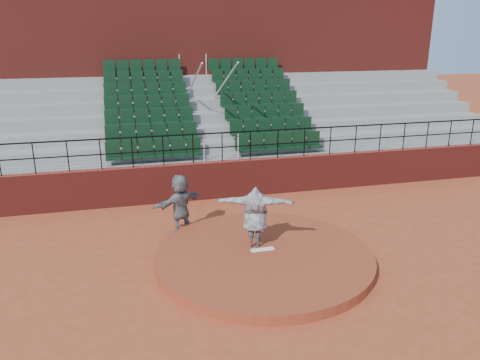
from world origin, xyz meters
name	(u,v)px	position (x,y,z in m)	size (l,w,h in m)	color
ground	(264,261)	(0.00, 0.00, 0.00)	(90.00, 90.00, 0.00)	#9A3F22
pitchers_mound	(264,257)	(0.00, 0.00, 0.12)	(5.50, 5.50, 0.25)	brown
pitching_rubber	(262,249)	(0.00, 0.15, 0.27)	(0.60, 0.15, 0.03)	white
boundary_wall	(223,179)	(0.00, 5.00, 0.65)	(24.00, 0.30, 1.30)	maroon
wall_railing	(222,141)	(0.00, 5.00, 2.03)	(24.04, 0.05, 1.03)	black
seating_deck	(204,135)	(0.00, 8.65, 1.44)	(24.00, 5.97, 4.63)	gray
press_box_facade	(189,75)	(0.00, 12.60, 3.55)	(24.00, 3.00, 7.10)	maroon
pitcher	(255,217)	(-0.12, 0.44, 1.06)	(1.99, 0.54, 1.62)	black
fielder	(180,204)	(-1.81, 2.30, 0.88)	(1.63, 0.52, 1.76)	black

